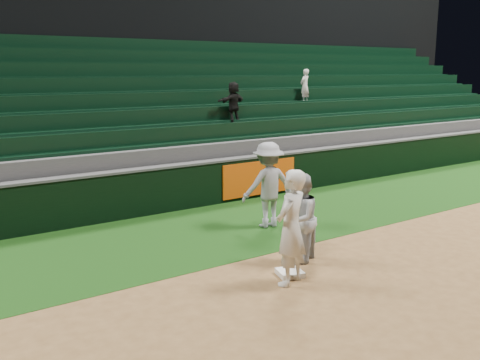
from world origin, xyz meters
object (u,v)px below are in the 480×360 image
(first_baseman, at_px, (291,228))
(baserunner, at_px, (300,219))
(base_coach, at_px, (268,185))
(first_base, at_px, (290,273))

(first_baseman, bearing_deg, baserunner, -162.45)
(first_baseman, xyz_separation_m, base_coach, (1.84, 3.02, 0.00))
(base_coach, bearing_deg, first_base, 68.25)
(first_base, xyz_separation_m, baserunner, (0.63, 0.46, 0.83))
(first_baseman, height_order, baserunner, first_baseman)
(first_base, distance_m, first_baseman, 1.05)
(first_base, height_order, first_baseman, first_baseman)
(baserunner, bearing_deg, base_coach, -142.71)
(first_baseman, distance_m, base_coach, 3.54)
(baserunner, xyz_separation_m, base_coach, (0.97, 2.27, 0.15))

